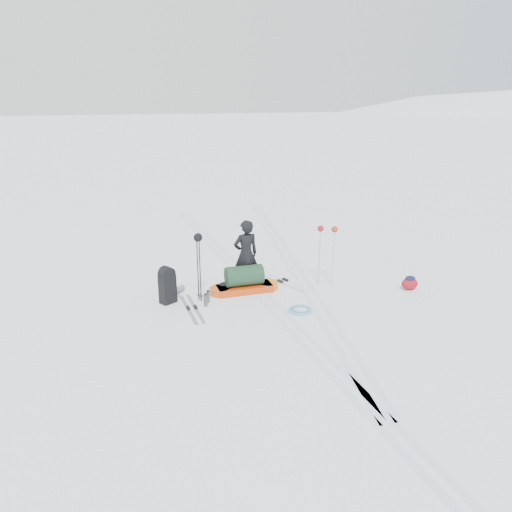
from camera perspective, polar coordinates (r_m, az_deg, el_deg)
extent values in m
plane|color=white|center=(11.42, 0.78, -4.60)|extent=(200.00, 200.00, 0.00)
ellipsoid|color=white|center=(158.05, 23.91, -13.66)|extent=(256.00, 192.00, 160.00)
cube|color=silver|center=(11.39, 0.20, -4.65)|extent=(1.40, 17.97, 0.01)
cube|color=silver|center=(11.45, 1.35, -4.52)|extent=(1.40, 17.97, 0.01)
cube|color=silver|center=(13.57, 3.56, -0.85)|extent=(2.09, 13.88, 0.01)
cube|color=silver|center=(13.65, 4.51, -0.76)|extent=(2.09, 13.88, 0.01)
imported|color=black|center=(11.62, -1.17, 0.16)|extent=(0.66, 0.48, 1.66)
cube|color=red|center=(11.65, -1.34, -3.70)|extent=(1.30, 0.57, 0.16)
cylinder|color=orange|center=(11.82, 1.40, -3.38)|extent=(0.48, 0.48, 0.16)
cylinder|color=#CC4B0C|center=(11.52, -4.16, -4.02)|extent=(0.48, 0.48, 0.16)
cylinder|color=#15301F|center=(11.54, -1.35, -2.25)|extent=(0.87, 0.49, 0.47)
cube|color=black|center=(11.13, -10.08, -3.70)|extent=(0.41, 0.37, 0.66)
cylinder|color=black|center=(11.00, -10.18, -2.01)|extent=(0.39, 0.36, 0.32)
cube|color=black|center=(11.27, -9.41, -3.89)|extent=(0.15, 0.19, 0.28)
cylinder|color=slate|center=(11.67, -9.16, -3.97)|extent=(0.47, 0.47, 0.14)
cylinder|color=black|center=(11.06, -6.67, -1.51)|extent=(0.03, 0.03, 1.44)
cylinder|color=black|center=(10.99, -6.41, -1.65)|extent=(0.03, 0.03, 1.44)
torus|color=black|center=(11.28, -6.56, -4.41)|extent=(0.13, 0.13, 0.01)
torus|color=black|center=(11.21, -6.30, -4.56)|extent=(0.13, 0.13, 0.01)
sphere|color=black|center=(10.79, -6.65, 2.12)|extent=(0.19, 0.19, 0.19)
cylinder|color=#A8ABAF|center=(11.94, 7.26, -0.17)|extent=(0.03, 0.03, 1.38)
cylinder|color=silver|center=(11.91, 8.80, -0.29)|extent=(0.03, 0.03, 1.38)
torus|color=#ADAFB4|center=(12.14, 7.15, -2.80)|extent=(0.13, 0.13, 0.01)
torus|color=silver|center=(12.11, 8.67, -2.92)|extent=(0.13, 0.13, 0.01)
sphere|color=maroon|center=(11.74, 7.39, 3.13)|extent=(0.15, 0.15, 0.15)
sphere|color=maroon|center=(11.71, 8.97, 3.02)|extent=(0.15, 0.15, 0.15)
cube|color=#9B9EA3|center=(10.87, -6.94, -5.94)|extent=(0.18, 1.58, 0.01)
cube|color=#94989C|center=(10.84, -7.76, -6.05)|extent=(0.18, 1.58, 0.01)
cube|color=black|center=(10.86, -6.95, -5.80)|extent=(0.07, 0.16, 0.04)
cube|color=black|center=(10.83, -7.76, -5.91)|extent=(0.07, 0.16, 0.04)
cube|color=#B8BCBF|center=(12.21, 2.76, -3.03)|extent=(0.76, 1.63, 0.02)
cube|color=silver|center=(12.32, 3.36, -2.84)|extent=(0.76, 1.63, 0.02)
cube|color=black|center=(12.20, 2.76, -2.89)|extent=(0.13, 0.19, 0.05)
cube|color=black|center=(12.31, 3.36, -2.70)|extent=(0.13, 0.19, 0.05)
torus|color=#5ABADB|center=(10.70, 5.07, -6.18)|extent=(0.61, 0.61, 0.05)
torus|color=#579ED4|center=(10.73, 5.16, -6.03)|extent=(0.48, 0.48, 0.05)
ellipsoid|color=maroon|center=(12.29, 17.15, -3.05)|extent=(0.49, 0.47, 0.28)
ellipsoid|color=black|center=(12.25, 17.21, -2.49)|extent=(0.32, 0.31, 0.14)
cylinder|color=#54565B|center=(10.90, -5.77, -5.10)|extent=(0.10, 0.10, 0.27)
cylinder|color=slate|center=(11.10, -5.48, -4.69)|extent=(0.10, 0.10, 0.25)
cylinder|color=black|center=(10.84, -5.80, -4.36)|extent=(0.08, 0.08, 0.03)
cylinder|color=black|center=(11.05, -5.51, -4.01)|extent=(0.08, 0.08, 0.03)
ellipsoid|color=black|center=(11.72, -3.59, -3.48)|extent=(0.40, 0.35, 0.21)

